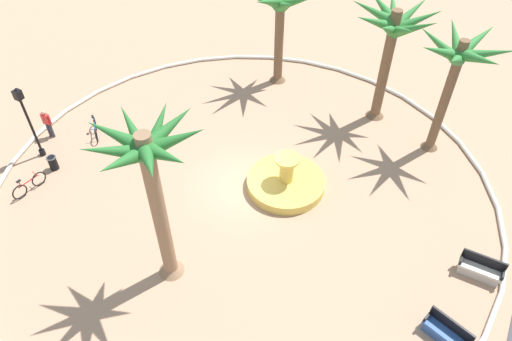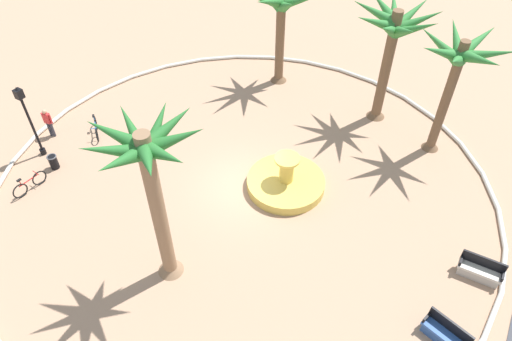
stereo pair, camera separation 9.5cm
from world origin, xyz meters
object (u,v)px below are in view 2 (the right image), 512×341
Objects in this scene: bench_east at (445,335)px; lamppost at (28,117)px; palm_tree_near_fountain at (393,35)px; bicycle_red_frame at (96,128)px; bench_west at (479,271)px; trash_bin at (53,162)px; bicycle_by_lamppost at (30,184)px; palm_tree_mid_plaza at (458,66)px; person_cyclist_helmet at (48,121)px; fountain at (286,182)px; palm_tree_by_curb at (150,171)px; palm_tree_far_side at (281,10)px.

bench_east is 19.52m from lamppost.
palm_tree_near_fountain is 4.77× the size of bicycle_red_frame.
bench_west reaches higher than trash_bin.
bench_west reaches higher than bicycle_by_lamppost.
bench_east is 2.30× the size of trash_bin.
lamppost is at bearing -80.26° from bench_west.
bench_east is (9.77, 3.12, -4.37)m from palm_tree_mid_plaza.
person_cyclist_helmet is at bearing -130.32° from trash_bin.
trash_bin is (4.40, -10.06, 0.11)m from fountain.
palm_tree_mid_plaza reaches higher than bicycle_red_frame.
bench_east is at bearing 87.03° from person_cyclist_helmet.
palm_tree_near_fountain is 13.81m from palm_tree_by_curb.
fountain is 2.06× the size of bicycle_by_lamppost.
palm_tree_near_fountain is 17.04m from trash_bin.
bench_west reaches higher than bicycle_red_frame.
palm_tree_by_curb reaches higher than trash_bin.
palm_tree_near_fountain is 17.33m from person_cyclist_helmet.
bench_east is 20.11m from person_cyclist_helmet.
bench_west is 0.94× the size of bicycle_by_lamppost.
palm_tree_mid_plaza is at bearing -162.32° from bench_east.
trash_bin is at bearing -55.43° from palm_tree_mid_plaza.
palm_tree_far_side is at bearing 149.03° from lamppost.
person_cyclist_helmet is (2.77, -11.99, 0.64)m from fountain.
palm_tree_far_side is 4.45× the size of bicycle_red_frame.
lamppost is (3.42, -19.91, 1.94)m from bench_west.
palm_tree_far_side is at bearing -132.23° from bench_east.
palm_tree_far_side is 1.49× the size of lamppost.
palm_tree_by_curb is 1.16× the size of palm_tree_mid_plaza.
bicycle_red_frame is 4.46m from bicycle_by_lamppost.
palm_tree_by_curb reaches higher than bicycle_by_lamppost.
person_cyclist_helmet is (-1.22, -0.66, -1.38)m from lamppost.
person_cyclist_helmet is at bearing -146.36° from bicycle_by_lamppost.
bicycle_by_lamppost is at bearing -58.72° from fountain.
bicycle_red_frame is at bearing -32.16° from palm_tree_far_side.
palm_tree_by_curb is at bearing 10.96° from palm_tree_far_side.
palm_tree_near_fountain is 1.60× the size of lamppost.
palm_tree_mid_plaza reaches higher than lamppost.
lamppost is (11.10, -13.05, -2.46)m from palm_tree_near_fountain.
palm_tree_by_curb is 11.70m from person_cyclist_helmet.
person_cyclist_helmet is at bearing -36.32° from palm_tree_far_side.
bench_west is 0.41× the size of lamppost.
palm_tree_near_fountain reaches higher than lamppost.
palm_tree_near_fountain is 3.46m from palm_tree_mid_plaza.
palm_tree_mid_plaza reaches higher than bench_east.
palm_tree_near_fountain is at bearing 165.47° from palm_tree_by_curb.
palm_tree_by_curb reaches higher than fountain.
palm_tree_mid_plaza is 3.66× the size of bench_east.
bicycle_by_lamppost is at bearing -73.64° from bench_west.
fountain is at bearing 113.63° from trash_bin.
bicycle_by_lamppost is at bearing 36.55° from lamppost.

